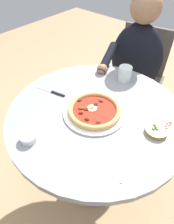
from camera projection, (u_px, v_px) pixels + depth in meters
name	position (u px, v px, depth m)	size (l,w,h in m)	color
ground_plane	(93.00, 180.00, 1.54)	(6.00, 6.00, 0.02)	tan
dining_table	(95.00, 130.00, 1.12)	(0.92, 0.92, 0.74)	gray
pizza_on_plate	(94.00, 110.00, 1.00)	(0.32, 0.32, 0.04)	white
water_glass	(125.00, 74.00, 1.19)	(0.08, 0.08, 0.09)	silver
steak_knife	(54.00, 92.00, 1.12)	(0.06, 0.20, 0.01)	silver
ramekin_capers	(28.00, 137.00, 0.88)	(0.08, 0.08, 0.03)	white
olive_pan	(156.00, 130.00, 0.91)	(0.12, 0.11, 0.05)	olive
fork_utensil	(126.00, 164.00, 0.80)	(0.17, 0.07, 0.00)	#BCBCC1
diner_person	(132.00, 81.00, 1.58)	(0.54, 0.41, 1.16)	#282833
cafe_chair_diner	(138.00, 71.00, 1.67)	(0.51, 0.51, 0.87)	#504A45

